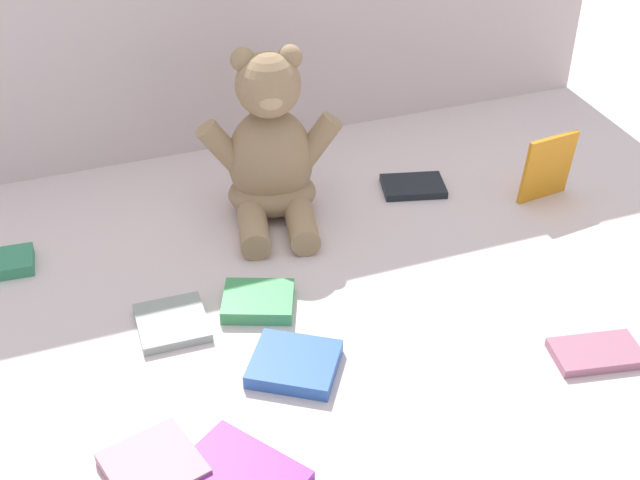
{
  "coord_description": "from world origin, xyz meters",
  "views": [
    {
      "loc": [
        -0.33,
        -0.98,
        0.75
      ],
      "look_at": [
        0.0,
        -0.1,
        0.1
      ],
      "focal_mm": 46.96,
      "sensor_mm": 36.0,
      "label": 1
    }
  ],
  "objects_px": {
    "teddy_bear": "(271,155)",
    "book_case_5": "(294,364)",
    "book_case_7": "(596,353)",
    "book_case_8": "(413,186)",
    "book_case_2": "(548,167)",
    "book_case_4": "(153,466)",
    "book_case_1": "(244,472)",
    "book_case_0": "(172,323)",
    "book_case_3": "(258,301)"
  },
  "relations": [
    {
      "from": "teddy_bear",
      "to": "book_case_5",
      "type": "bearing_deg",
      "value": -91.3
    },
    {
      "from": "book_case_7",
      "to": "book_case_8",
      "type": "bearing_deg",
      "value": -164.09
    },
    {
      "from": "book_case_2",
      "to": "book_case_4",
      "type": "distance_m",
      "value": 0.81
    },
    {
      "from": "book_case_8",
      "to": "book_case_1",
      "type": "bearing_deg",
      "value": -27.53
    },
    {
      "from": "book_case_4",
      "to": "book_case_8",
      "type": "relative_size",
      "value": 0.93
    },
    {
      "from": "book_case_2",
      "to": "book_case_8",
      "type": "distance_m",
      "value": 0.23
    },
    {
      "from": "book_case_1",
      "to": "book_case_8",
      "type": "bearing_deg",
      "value": -166.72
    },
    {
      "from": "teddy_bear",
      "to": "book_case_1",
      "type": "height_order",
      "value": "teddy_bear"
    },
    {
      "from": "teddy_bear",
      "to": "book_case_2",
      "type": "bearing_deg",
      "value": -3.05
    },
    {
      "from": "book_case_0",
      "to": "book_case_5",
      "type": "height_order",
      "value": "book_case_5"
    },
    {
      "from": "book_case_8",
      "to": "teddy_bear",
      "type": "bearing_deg",
      "value": -79.89
    },
    {
      "from": "book_case_4",
      "to": "book_case_7",
      "type": "distance_m",
      "value": 0.58
    },
    {
      "from": "book_case_5",
      "to": "book_case_7",
      "type": "bearing_deg",
      "value": 106.22
    },
    {
      "from": "teddy_bear",
      "to": "book_case_4",
      "type": "xyz_separation_m",
      "value": [
        -0.29,
        -0.47,
        -0.1
      ]
    },
    {
      "from": "teddy_bear",
      "to": "book_case_2",
      "type": "height_order",
      "value": "teddy_bear"
    },
    {
      "from": "book_case_1",
      "to": "book_case_3",
      "type": "xyz_separation_m",
      "value": [
        0.1,
        0.28,
        0.0
      ]
    },
    {
      "from": "book_case_4",
      "to": "book_case_8",
      "type": "xyz_separation_m",
      "value": [
        0.54,
        0.45,
        -0.0
      ]
    },
    {
      "from": "teddy_bear",
      "to": "book_case_5",
      "type": "xyz_separation_m",
      "value": [
        -0.09,
        -0.37,
        -0.09
      ]
    },
    {
      "from": "book_case_3",
      "to": "book_case_8",
      "type": "relative_size",
      "value": 0.93
    },
    {
      "from": "book_case_0",
      "to": "book_case_8",
      "type": "xyz_separation_m",
      "value": [
        0.47,
        0.21,
        -0.0
      ]
    },
    {
      "from": "book_case_1",
      "to": "book_case_3",
      "type": "height_order",
      "value": "book_case_3"
    },
    {
      "from": "book_case_0",
      "to": "book_case_2",
      "type": "relative_size",
      "value": 0.83
    },
    {
      "from": "book_case_2",
      "to": "book_case_3",
      "type": "bearing_deg",
      "value": -175.12
    },
    {
      "from": "book_case_0",
      "to": "book_case_2",
      "type": "distance_m",
      "value": 0.67
    },
    {
      "from": "teddy_bear",
      "to": "book_case_4",
      "type": "distance_m",
      "value": 0.56
    },
    {
      "from": "book_case_7",
      "to": "book_case_8",
      "type": "distance_m",
      "value": 0.47
    },
    {
      "from": "book_case_0",
      "to": "book_case_2",
      "type": "bearing_deg",
      "value": 101.36
    },
    {
      "from": "book_case_4",
      "to": "book_case_7",
      "type": "xyz_separation_m",
      "value": [
        0.58,
        -0.02,
        -0.0
      ]
    },
    {
      "from": "book_case_1",
      "to": "book_case_2",
      "type": "distance_m",
      "value": 0.75
    },
    {
      "from": "book_case_0",
      "to": "book_case_5",
      "type": "xyz_separation_m",
      "value": [
        0.13,
        -0.14,
        0.0
      ]
    },
    {
      "from": "book_case_5",
      "to": "book_case_2",
      "type": "bearing_deg",
      "value": 148.33
    },
    {
      "from": "book_case_0",
      "to": "book_case_1",
      "type": "relative_size",
      "value": 0.74
    },
    {
      "from": "book_case_3",
      "to": "book_case_0",
      "type": "bearing_deg",
      "value": 111.44
    },
    {
      "from": "book_case_3",
      "to": "book_case_8",
      "type": "xyz_separation_m",
      "value": [
        0.34,
        0.21,
        -0.0
      ]
    },
    {
      "from": "teddy_bear",
      "to": "book_case_5",
      "type": "relative_size",
      "value": 2.59
    },
    {
      "from": "book_case_5",
      "to": "book_case_7",
      "type": "relative_size",
      "value": 0.94
    },
    {
      "from": "book_case_5",
      "to": "book_case_0",
      "type": "bearing_deg",
      "value": -103.91
    },
    {
      "from": "book_case_3",
      "to": "book_case_5",
      "type": "relative_size",
      "value": 0.91
    },
    {
      "from": "book_case_1",
      "to": "book_case_2",
      "type": "height_order",
      "value": "book_case_2"
    },
    {
      "from": "teddy_bear",
      "to": "book_case_2",
      "type": "relative_size",
      "value": 2.36
    },
    {
      "from": "book_case_2",
      "to": "teddy_bear",
      "type": "bearing_deg",
      "value": 157.81
    },
    {
      "from": "book_case_4",
      "to": "book_case_0",
      "type": "bearing_deg",
      "value": -121.59
    },
    {
      "from": "book_case_0",
      "to": "book_case_5",
      "type": "bearing_deg",
      "value": 44.76
    },
    {
      "from": "book_case_3",
      "to": "book_case_4",
      "type": "height_order",
      "value": "book_case_3"
    },
    {
      "from": "book_case_0",
      "to": "book_case_2",
      "type": "height_order",
      "value": "book_case_2"
    },
    {
      "from": "book_case_4",
      "to": "book_case_7",
      "type": "bearing_deg",
      "value": 163.88
    },
    {
      "from": "book_case_0",
      "to": "book_case_8",
      "type": "distance_m",
      "value": 0.51
    },
    {
      "from": "book_case_4",
      "to": "book_case_5",
      "type": "height_order",
      "value": "book_case_5"
    },
    {
      "from": "book_case_4",
      "to": "book_case_8",
      "type": "height_order",
      "value": "book_case_4"
    },
    {
      "from": "book_case_7",
      "to": "book_case_2",
      "type": "bearing_deg",
      "value": 168.11
    }
  ]
}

